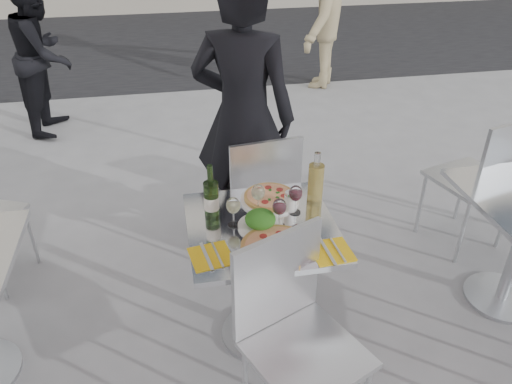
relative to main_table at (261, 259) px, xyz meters
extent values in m
plane|color=slate|center=(0.00, 0.00, -0.54)|extent=(80.00, 80.00, 0.00)
cube|color=black|center=(0.00, 6.50, -0.54)|extent=(24.00, 5.00, 0.00)
cylinder|color=#B7BABF|center=(0.00, 0.00, -0.53)|extent=(0.44, 0.44, 0.02)
cylinder|color=#B7BABF|center=(0.00, 0.00, -0.17)|extent=(0.07, 0.07, 0.72)
cube|color=silver|center=(0.00, 0.00, 0.20)|extent=(0.72, 0.72, 0.03)
cylinder|color=#B7BABF|center=(1.50, 0.00, -0.53)|extent=(0.44, 0.44, 0.02)
cylinder|color=silver|center=(0.26, 0.93, -0.31)|extent=(0.02, 0.02, 0.46)
cylinder|color=silver|center=(-0.10, 0.88, -0.31)|extent=(0.02, 0.02, 0.46)
cylinder|color=silver|center=(0.31, 0.56, -0.31)|extent=(0.02, 0.02, 0.46)
cylinder|color=silver|center=(-0.06, 0.51, -0.31)|extent=(0.02, 0.02, 0.46)
cube|color=silver|center=(0.10, 0.72, -0.07)|extent=(0.48, 0.48, 0.03)
cube|color=silver|center=(0.13, 0.51, 0.18)|extent=(0.43, 0.08, 0.46)
cylinder|color=silver|center=(-0.17, -0.49, -0.30)|extent=(0.03, 0.03, 0.47)
cylinder|color=silver|center=(0.18, -0.33, -0.30)|extent=(0.03, 0.03, 0.47)
cube|color=silver|center=(0.08, -0.58, -0.06)|extent=(0.58, 0.58, 0.03)
cube|color=silver|center=(-0.01, -0.38, 0.20)|extent=(0.41, 0.20, 0.47)
cylinder|color=silver|center=(-1.34, 0.89, -0.32)|extent=(0.02, 0.02, 0.44)
cylinder|color=silver|center=(1.67, 0.85, -0.30)|extent=(0.03, 0.03, 0.48)
cylinder|color=silver|center=(1.30, 0.75, -0.30)|extent=(0.03, 0.03, 0.48)
cylinder|color=silver|center=(1.78, 0.48, -0.30)|extent=(0.03, 0.03, 0.48)
cylinder|color=silver|center=(1.40, 0.37, -0.30)|extent=(0.03, 0.03, 0.48)
cube|color=silver|center=(1.54, 0.61, -0.04)|extent=(0.56, 0.56, 0.03)
cube|color=silver|center=(1.60, 0.39, 0.21)|extent=(0.44, 0.15, 0.48)
imported|color=black|center=(0.07, 0.95, 0.37)|extent=(0.78, 0.66, 1.82)
imported|color=black|center=(-1.53, 3.16, 0.23)|extent=(0.68, 0.82, 1.53)
imported|color=#9D8C65|center=(1.51, 3.92, 0.33)|extent=(1.12, 1.30, 1.74)
cylinder|color=tan|center=(0.03, -0.20, 0.22)|extent=(0.34, 0.34, 0.02)
cylinder|color=beige|center=(0.03, -0.19, 0.23)|extent=(0.30, 0.30, 0.00)
cylinder|color=white|center=(0.09, 0.21, 0.22)|extent=(0.31, 0.31, 0.01)
cylinder|color=tan|center=(0.09, 0.21, 0.23)|extent=(0.27, 0.27, 0.02)
cylinder|color=beige|center=(0.09, 0.21, 0.24)|extent=(0.24, 0.24, 0.00)
cylinder|color=white|center=(-0.01, -0.01, 0.22)|extent=(0.22, 0.22, 0.01)
ellipsoid|color=#196419|center=(-0.01, -0.01, 0.26)|extent=(0.15, 0.15, 0.08)
sphere|color=#B21914|center=(0.03, 0.01, 0.27)|extent=(0.03, 0.03, 0.03)
cylinder|color=#2B481B|center=(-0.23, 0.11, 0.31)|extent=(0.07, 0.07, 0.20)
cone|color=#2B481B|center=(-0.23, 0.11, 0.41)|extent=(0.07, 0.07, 0.03)
cylinder|color=#2B481B|center=(-0.23, 0.11, 0.46)|extent=(0.03, 0.03, 0.10)
cylinder|color=silver|center=(-0.23, 0.11, 0.30)|extent=(0.07, 0.07, 0.07)
cylinder|color=tan|center=(0.31, 0.15, 0.32)|extent=(0.08, 0.08, 0.22)
cylinder|color=white|center=(0.31, 0.15, 0.46)|extent=(0.03, 0.03, 0.08)
cylinder|color=white|center=(0.17, 0.10, 0.26)|extent=(0.06, 0.06, 0.09)
cylinder|color=silver|center=(0.17, 0.10, 0.31)|extent=(0.06, 0.06, 0.02)
cylinder|color=white|center=(-0.13, 0.03, 0.21)|extent=(0.06, 0.06, 0.00)
cylinder|color=white|center=(-0.13, 0.03, 0.26)|extent=(0.01, 0.01, 0.09)
ellipsoid|color=white|center=(-0.13, 0.03, 0.33)|extent=(0.07, 0.07, 0.08)
ellipsoid|color=#F8F2AF|center=(-0.13, 0.03, 0.32)|extent=(0.05, 0.05, 0.05)
cylinder|color=white|center=(0.01, 0.12, 0.21)|extent=(0.06, 0.06, 0.00)
cylinder|color=white|center=(0.01, 0.12, 0.26)|extent=(0.01, 0.01, 0.09)
ellipsoid|color=white|center=(0.01, 0.12, 0.33)|extent=(0.07, 0.07, 0.08)
ellipsoid|color=#F8F2AF|center=(0.01, 0.12, 0.32)|extent=(0.05, 0.05, 0.05)
cylinder|color=white|center=(0.08, -0.02, 0.21)|extent=(0.06, 0.06, 0.00)
cylinder|color=white|center=(0.08, -0.02, 0.26)|extent=(0.01, 0.01, 0.09)
ellipsoid|color=white|center=(0.08, -0.02, 0.33)|extent=(0.07, 0.07, 0.08)
ellipsoid|color=#470A16|center=(0.08, -0.02, 0.32)|extent=(0.05, 0.05, 0.05)
cylinder|color=white|center=(0.19, 0.08, 0.21)|extent=(0.06, 0.06, 0.00)
cylinder|color=white|center=(0.19, 0.08, 0.26)|extent=(0.01, 0.01, 0.09)
ellipsoid|color=white|center=(0.19, 0.08, 0.33)|extent=(0.07, 0.07, 0.08)
ellipsoid|color=#470A16|center=(0.19, 0.08, 0.32)|extent=(0.05, 0.05, 0.05)
cube|color=yellow|center=(-0.27, -0.19, 0.21)|extent=(0.21, 0.21, 0.00)
cube|color=#B7BABF|center=(-0.29, -0.19, 0.22)|extent=(0.05, 0.20, 0.00)
cube|color=#B7BABF|center=(-0.24, -0.19, 0.22)|extent=(0.04, 0.18, 0.00)
cube|color=yellow|center=(0.27, -0.26, 0.21)|extent=(0.19, 0.19, 0.00)
cube|color=#B7BABF|center=(0.25, -0.26, 0.22)|extent=(0.03, 0.20, 0.00)
cube|color=#B7BABF|center=(0.30, -0.26, 0.22)|extent=(0.02, 0.18, 0.00)
camera|label=1|loc=(-0.40, -1.94, 1.62)|focal=35.00mm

